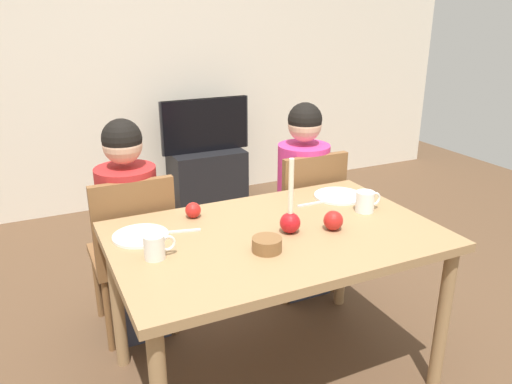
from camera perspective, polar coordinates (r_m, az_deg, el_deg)
The scene contains 19 objects.
ground_plane at distance 2.58m, azimuth 2.02°, elevation -19.89°, with size 7.68×7.68×0.00m, color brown.
back_wall at distance 4.46m, azimuth -13.79°, elevation 14.94°, with size 6.40×0.10×2.60m, color beige.
dining_table at distance 2.21m, azimuth 2.23°, elevation -6.56°, with size 1.40×0.90×0.75m.
chair_left at distance 2.66m, azimuth -13.77°, elevation -6.13°, with size 0.40×0.40×0.90m.
chair_right at distance 2.99m, azimuth 5.54°, elevation -2.57°, with size 0.40×0.40×0.90m.
person_left_child at distance 2.66m, azimuth -14.02°, elevation -4.73°, with size 0.30×0.30×1.17m.
person_right_child at distance 2.99m, azimuth 5.26°, elevation -1.34°, with size 0.30×0.30×1.17m.
tv_stand at distance 4.53m, azimuth -5.56°, elevation 1.74°, with size 0.64×0.40×0.48m, color black.
tv at distance 4.40m, azimuth -5.77°, elevation 7.56°, with size 0.79×0.05×0.46m.
candle_centerpiece at distance 2.15m, azimuth 3.90°, elevation -2.95°, with size 0.09×0.09×0.33m.
plate_left at distance 2.19m, azimuth -12.97°, elevation -4.87°, with size 0.23×0.23×0.01m, color white.
plate_right at distance 2.61m, azimuth 9.35°, elevation -0.44°, with size 0.25×0.25×0.01m, color silver.
mug_left at distance 1.98m, azimuth -11.36°, elevation -6.10°, with size 0.13×0.08×0.10m.
mug_right at distance 2.44m, azimuth 12.33°, elevation -1.05°, with size 0.13×0.09×0.10m.
fork_left at distance 2.20m, azimuth -8.67°, elevation -4.44°, with size 0.18×0.01×0.01m, color silver.
fork_right at distance 2.50m, azimuth 6.56°, elevation -1.29°, with size 0.18×0.01×0.01m, color silver.
bowl_walnuts at distance 2.01m, azimuth 1.25°, elevation -5.98°, with size 0.12×0.12×0.06m, color brown.
apple_near_candle at distance 2.21m, azimuth 8.76°, elevation -3.22°, with size 0.09×0.09×0.09m, color #B31D19.
apple_by_left_plate at distance 2.33m, azimuth -7.16°, elevation -2.05°, with size 0.07×0.07×0.07m, color red.
Camera 1 is at (-0.92, -1.75, 1.66)m, focal length 35.23 mm.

